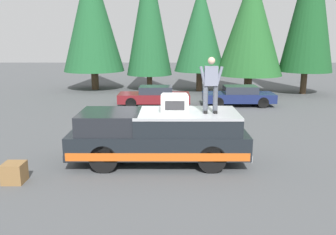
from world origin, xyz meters
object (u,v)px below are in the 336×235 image
object	(u,v)px
parked_car_navy	(239,96)
wooden_crate	(14,173)
person_on_truck_bed	(211,84)
parked_car_maroon	(155,96)
pickup_truck	(159,136)
compressor_unit	(175,103)

from	to	relation	value
parked_car_navy	wooden_crate	xyz separation A→B (m)	(-11.17, 8.33, -0.30)
person_on_truck_bed	parked_car_maroon	distance (m)	9.97
parked_car_navy	wooden_crate	distance (m)	13.94
pickup_truck	compressor_unit	xyz separation A→B (m)	(-0.03, -0.50, 1.05)
compressor_unit	wooden_crate	distance (m)	4.99
compressor_unit	parked_car_maroon	xyz separation A→B (m)	(9.42, 1.01, -1.35)
wooden_crate	person_on_truck_bed	bearing A→B (deg)	-75.04
compressor_unit	parked_car_navy	world-z (taller)	compressor_unit
compressor_unit	pickup_truck	bearing A→B (deg)	86.96
person_on_truck_bed	parked_car_navy	bearing A→B (deg)	-16.22
parked_car_maroon	wooden_crate	size ratio (longest dim) A/B	7.32
parked_car_navy	pickup_truck	bearing A→B (deg)	155.22
compressor_unit	wooden_crate	world-z (taller)	compressor_unit
parked_car_maroon	pickup_truck	bearing A→B (deg)	-176.90
pickup_truck	person_on_truck_bed	distance (m)	2.31
pickup_truck	wooden_crate	world-z (taller)	pickup_truck
pickup_truck	wooden_crate	bearing A→B (deg)	112.49
parked_car_navy	wooden_crate	world-z (taller)	parked_car_navy
compressor_unit	parked_car_navy	bearing A→B (deg)	-22.22
person_on_truck_bed	wooden_crate	size ratio (longest dim) A/B	3.02
parked_car_navy	parked_car_maroon	bearing A→B (deg)	91.70
pickup_truck	person_on_truck_bed	size ratio (longest dim) A/B	3.28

